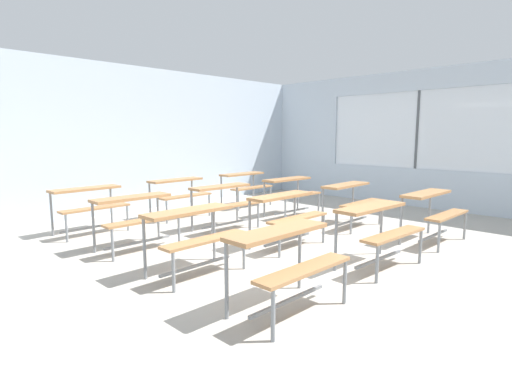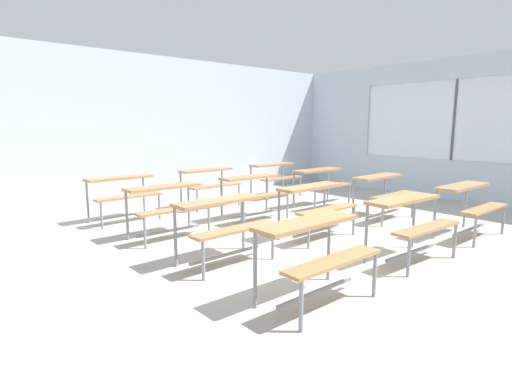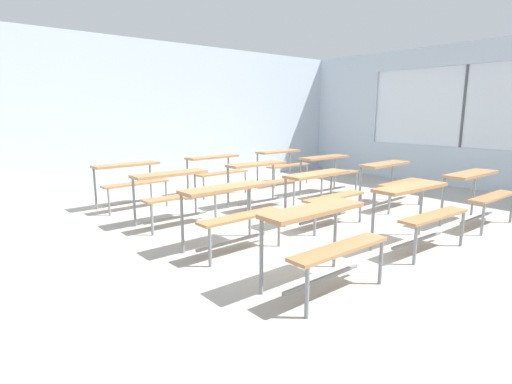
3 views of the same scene
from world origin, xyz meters
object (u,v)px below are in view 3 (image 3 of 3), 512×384
(desk_bench_r0c1, at_px, (418,202))
(desk_bench_r2c1, at_px, (261,174))
(desk_bench_r0c0, at_px, (322,229))
(desk_bench_r1c1, at_px, (323,186))
(desk_bench_r2c2, at_px, (328,166))
(desk_bench_r3c1, at_px, (216,165))
(desk_bench_r3c0, at_px, (130,175))
(desk_bench_r3c2, at_px, (282,159))
(desk_bench_r2c0, at_px, (174,186))
(desk_bench_r1c2, at_px, (390,174))
(desk_bench_r1c0, at_px, (230,203))
(desk_bench_r0c2, at_px, (478,186))

(desk_bench_r0c1, height_order, desk_bench_r2c1, same)
(desk_bench_r0c0, height_order, desk_bench_r1c1, same)
(desk_bench_r2c2, relative_size, desk_bench_r3c1, 0.99)
(desk_bench_r2c2, relative_size, desk_bench_r3c0, 0.99)
(desk_bench_r3c1, bearing_deg, desk_bench_r1c1, -93.07)
(desk_bench_r3c0, distance_m, desk_bench_r3c2, 3.50)
(desk_bench_r0c0, distance_m, desk_bench_r3c2, 5.40)
(desk_bench_r2c0, height_order, desk_bench_r3c1, same)
(desk_bench_r0c0, distance_m, desk_bench_r2c0, 2.78)
(desk_bench_r0c0, height_order, desk_bench_r3c2, same)
(desk_bench_r0c0, bearing_deg, desk_bench_r3c0, 91.02)
(desk_bench_r2c0, bearing_deg, desk_bench_r3c0, 93.16)
(desk_bench_r2c1, xyz_separation_m, desk_bench_r2c2, (1.68, -0.05, 0.00))
(desk_bench_r1c2, xyz_separation_m, desk_bench_r2c1, (-1.71, 1.39, 0.00))
(desk_bench_r1c2, xyz_separation_m, desk_bench_r3c2, (0.06, 2.75, 0.00))
(desk_bench_r1c0, distance_m, desk_bench_r2c1, 2.20)
(desk_bench_r1c1, bearing_deg, desk_bench_r0c1, -87.49)
(desk_bench_r3c0, relative_size, desk_bench_r3c1, 1.00)
(desk_bench_r0c1, bearing_deg, desk_bench_r2c2, 62.11)
(desk_bench_r0c1, height_order, desk_bench_r3c1, same)
(desk_bench_r1c1, bearing_deg, desk_bench_r2c2, 37.37)
(desk_bench_r2c1, relative_size, desk_bench_r3c2, 1.00)
(desk_bench_r0c0, relative_size, desk_bench_r3c0, 0.98)
(desk_bench_r0c2, relative_size, desk_bench_r2c1, 1.00)
(desk_bench_r0c0, relative_size, desk_bench_r3c1, 0.98)
(desk_bench_r0c1, distance_m, desk_bench_r1c0, 2.20)
(desk_bench_r0c0, bearing_deg, desk_bench_r3c2, 50.64)
(desk_bench_r1c0, height_order, desk_bench_r2c1, same)
(desk_bench_r0c2, bearing_deg, desk_bench_r2c0, 140.79)
(desk_bench_r0c0, distance_m, desk_bench_r2c2, 4.34)
(desk_bench_r1c1, distance_m, desk_bench_r2c2, 2.18)
(desk_bench_r2c0, distance_m, desk_bench_r2c2, 3.33)
(desk_bench_r0c0, distance_m, desk_bench_r3c1, 4.53)
(desk_bench_r1c0, xyz_separation_m, desk_bench_r2c1, (1.67, 1.43, 0.00))
(desk_bench_r0c0, height_order, desk_bench_r2c1, same)
(desk_bench_r1c2, xyz_separation_m, desk_bench_r3c0, (-3.44, 2.74, 0.00))
(desk_bench_r0c0, height_order, desk_bench_r2c2, same)
(desk_bench_r0c1, height_order, desk_bench_r1c0, same)
(desk_bench_r2c0, bearing_deg, desk_bench_r0c0, -90.54)
(desk_bench_r2c0, bearing_deg, desk_bench_r3c1, 40.07)
(desk_bench_r2c0, height_order, desk_bench_r3c0, same)
(desk_bench_r1c2, height_order, desk_bench_r2c2, same)
(desk_bench_r0c2, relative_size, desk_bench_r3c2, 1.00)
(desk_bench_r0c2, bearing_deg, desk_bench_r1c2, 89.54)
(desk_bench_r0c0, bearing_deg, desk_bench_r0c1, 0.81)
(desk_bench_r1c0, bearing_deg, desk_bench_r2c0, 88.10)
(desk_bench_r1c2, height_order, desk_bench_r3c2, same)
(desk_bench_r1c0, bearing_deg, desk_bench_r1c1, -0.43)
(desk_bench_r1c0, xyz_separation_m, desk_bench_r3c2, (3.44, 2.79, 0.00))
(desk_bench_r0c0, xyz_separation_m, desk_bench_r0c1, (1.72, 0.02, 0.00))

